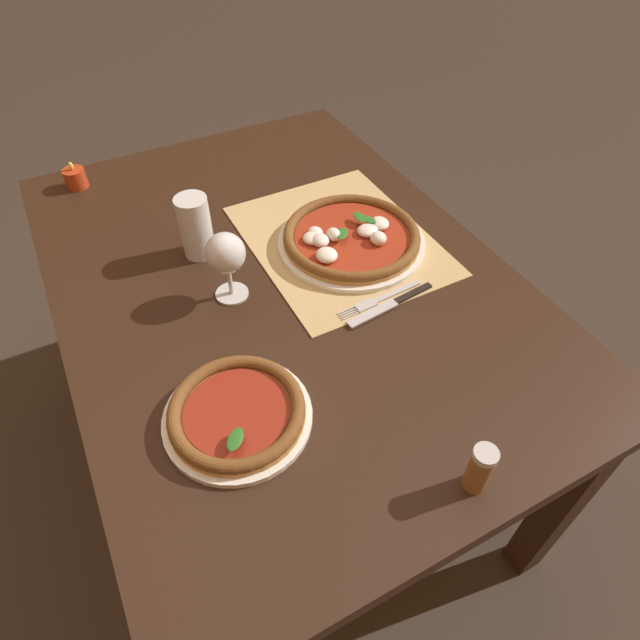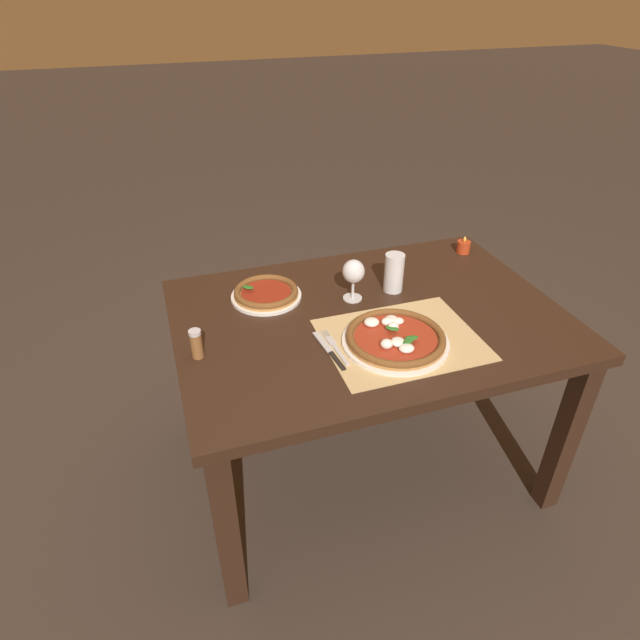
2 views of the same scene
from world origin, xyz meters
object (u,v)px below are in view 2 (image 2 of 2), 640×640
object	(u,v)px
pizza_near	(395,338)
pint_glass	(394,273)
knife	(329,350)
fork	(335,347)
votive_candle	(463,247)
pepper_shaker	(196,344)
pizza_far	(266,293)
wine_glass	(353,273)

from	to	relation	value
pizza_near	pint_glass	size ratio (longest dim) A/B	2.36
pint_glass	knife	world-z (taller)	pint_glass
fork	votive_candle	xyz separation A→B (m)	(0.74, 0.48, 0.02)
fork	pepper_shaker	bearing A→B (deg)	167.77
knife	pizza_far	bearing A→B (deg)	106.06
wine_glass	votive_candle	distance (m)	0.62
pepper_shaker	votive_candle	bearing A→B (deg)	18.42
pizza_near	pepper_shaker	xyz separation A→B (m)	(-0.61, 0.13, 0.03)
pizza_far	wine_glass	size ratio (longest dim) A/B	1.66
pizza_far	pint_glass	distance (m)	0.47
wine_glass	pepper_shaker	xyz separation A→B (m)	(-0.58, -0.18, -0.06)
pizza_near	pizza_far	world-z (taller)	pizza_near
pint_glass	pepper_shaker	xyz separation A→B (m)	(-0.74, -0.19, -0.02)
votive_candle	pepper_shaker	bearing A→B (deg)	-161.58
pizza_near	pizza_far	bearing A→B (deg)	128.29
wine_glass	pint_glass	size ratio (longest dim) A/B	1.07
wine_glass	pepper_shaker	world-z (taller)	wine_glass
pizza_far	wine_glass	distance (m)	0.33
pizza_near	wine_glass	world-z (taller)	wine_glass
votive_candle	pizza_far	bearing A→B (deg)	-173.10
pizza_far	wine_glass	world-z (taller)	wine_glass
fork	votive_candle	size ratio (longest dim) A/B	2.79
pizza_far	pepper_shaker	bearing A→B (deg)	-135.24
fork	pizza_far	bearing A→B (deg)	109.84
fork	wine_glass	bearing A→B (deg)	58.62
pizza_near	votive_candle	size ratio (longest dim) A/B	4.75
pint_glass	fork	world-z (taller)	pint_glass
pizza_near	votive_candle	world-z (taller)	votive_candle
pizza_far	wine_glass	bearing A→B (deg)	-19.35
pizza_near	pepper_shaker	size ratio (longest dim) A/B	3.52
wine_glass	pint_glass	world-z (taller)	wine_glass
pint_glass	fork	xyz separation A→B (m)	(-0.33, -0.28, -0.06)
fork	pepper_shaker	xyz separation A→B (m)	(-0.42, 0.09, 0.04)
pizza_near	fork	distance (m)	0.19
votive_candle	pizza_near	bearing A→B (deg)	-137.07
fork	knife	xyz separation A→B (m)	(-0.02, -0.01, 0.00)
wine_glass	fork	distance (m)	0.33
fork	pint_glass	bearing A→B (deg)	40.45
wine_glass	fork	size ratio (longest dim) A/B	0.77
wine_glass	fork	xyz separation A→B (m)	(-0.16, -0.27, -0.10)
pizza_far	pint_glass	size ratio (longest dim) A/B	1.77
pepper_shaker	pizza_near	bearing A→B (deg)	-12.03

